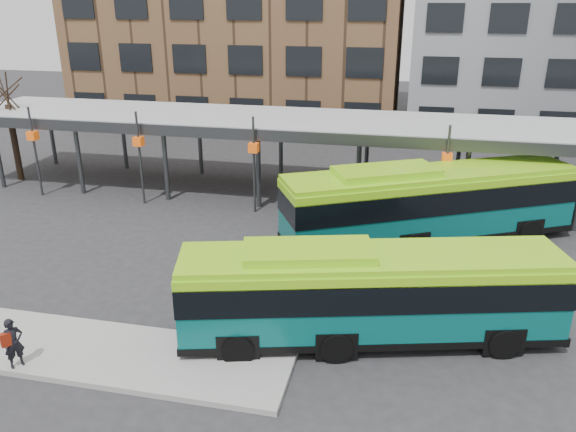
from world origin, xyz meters
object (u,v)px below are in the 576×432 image
object	(u,v)px
bus_rear	(428,202)
pedestrian	(13,343)
tree	(14,139)
bus_front	(369,292)

from	to	relation	value
bus_rear	pedestrian	bearing A→B (deg)	-161.51
tree	bus_front	xyz separation A→B (m)	(21.42, -12.40, -0.78)
tree	bus_rear	xyz separation A→B (m)	(23.29, -4.28, -0.60)
bus_front	bus_rear	world-z (taller)	bus_rear
tree	bus_front	world-z (taller)	tree
bus_front	pedestrian	xyz separation A→B (m)	(-9.61, -3.81, -0.71)
tree	pedestrian	size ratio (longest dim) A/B	3.72
tree	bus_front	size ratio (longest dim) A/B	0.48
tree	pedestrian	world-z (taller)	tree
bus_front	bus_rear	size ratio (longest dim) A/B	0.94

